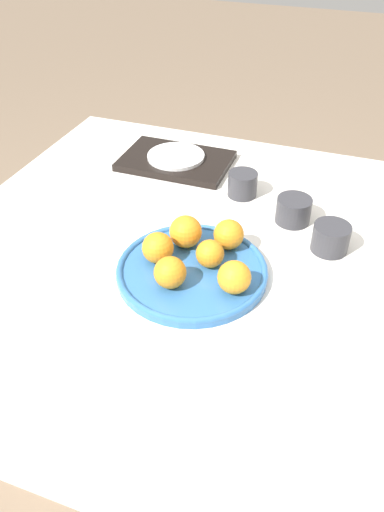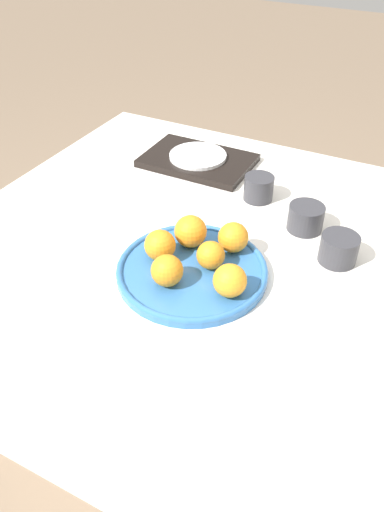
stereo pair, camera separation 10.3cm
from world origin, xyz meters
The scene contains 14 objects.
ground_plane centered at (0.00, 0.00, 0.00)m, with size 12.00×12.00×0.00m, color #7A6651.
table centered at (0.00, 0.00, 0.38)m, with size 1.12×0.92×0.76m.
fruit_platter centered at (0.05, -0.21, 0.77)m, with size 0.32×0.32×0.02m.
orange_0 centered at (0.09, -0.19, 0.80)m, with size 0.06×0.06×0.06m.
orange_1 centered at (0.01, -0.14, 0.81)m, with size 0.07×0.07×0.07m.
orange_2 centered at (0.03, -0.27, 0.80)m, with size 0.07×0.07×0.07m.
orange_3 centered at (0.16, -0.25, 0.80)m, with size 0.07×0.07×0.07m.
orange_4 centered at (-0.02, -0.21, 0.80)m, with size 0.07×0.07×0.07m.
orange_5 centered at (0.10, -0.11, 0.80)m, with size 0.07×0.07×0.07m.
serving_tray centered at (-0.16, 0.24, 0.77)m, with size 0.31×0.21×0.02m.
side_plate centered at (-0.16, 0.24, 0.78)m, with size 0.16×0.16×0.01m.
cup_0 centered at (0.22, 0.06, 0.79)m, with size 0.08×0.08×0.06m.
cup_1 centered at (0.32, -0.02, 0.79)m, with size 0.08×0.08×0.06m.
cup_2 centered at (0.07, 0.14, 0.79)m, with size 0.08×0.08×0.06m.
Camera 1 is at (0.33, -0.97, 1.44)m, focal length 35.00 mm.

